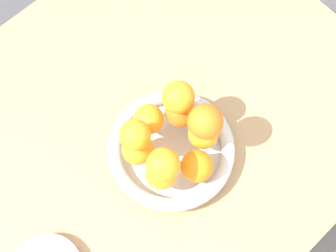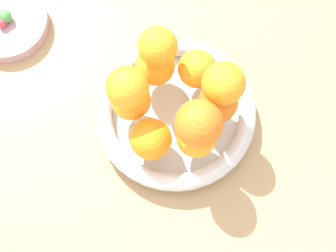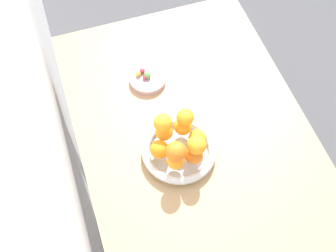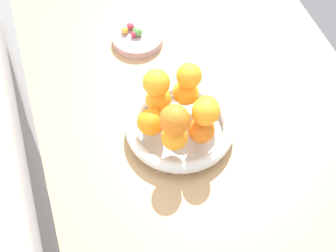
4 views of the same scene
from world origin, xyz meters
name	(u,v)px [view 4 (image 4 of 4)]	position (x,y,z in m)	size (l,w,h in m)	color
ground_plane	(190,236)	(0.00, 0.00, 0.00)	(6.00, 6.00, 0.00)	#4C4C51
dining_table	(199,124)	(0.00, 0.00, 0.65)	(1.10, 0.76, 0.74)	tan
fruit_bowl	(180,128)	(-0.07, 0.08, 0.76)	(0.24, 0.24, 0.04)	silver
candy_dish	(138,38)	(0.24, 0.09, 0.75)	(0.13, 0.13, 0.02)	#B28C99
orange_0	(174,137)	(-0.13, 0.11, 0.81)	(0.06, 0.06, 0.06)	orange
orange_1	(202,130)	(-0.13, 0.05, 0.81)	(0.06, 0.06, 0.06)	orange
orange_2	(206,108)	(-0.07, 0.02, 0.81)	(0.06, 0.06, 0.06)	orange
orange_3	(186,93)	(-0.02, 0.05, 0.81)	(0.06, 0.06, 0.06)	orange
orange_4	(158,99)	(-0.02, 0.11, 0.81)	(0.06, 0.06, 0.06)	orange
orange_5	(151,122)	(-0.07, 0.14, 0.81)	(0.06, 0.06, 0.06)	orange
orange_6	(175,120)	(-0.13, 0.11, 0.87)	(0.06, 0.06, 0.06)	orange
orange_7	(156,83)	(-0.02, 0.11, 0.87)	(0.06, 0.06, 0.06)	orange
orange_8	(206,112)	(-0.12, 0.04, 0.87)	(0.06, 0.06, 0.06)	orange
orange_9	(189,76)	(-0.02, 0.04, 0.87)	(0.05, 0.05, 0.05)	orange
candy_ball_0	(130,26)	(0.26, 0.10, 0.77)	(0.02, 0.02, 0.02)	#C6384C
candy_ball_1	(125,30)	(0.25, 0.12, 0.77)	(0.02, 0.02, 0.02)	gold
candy_ball_2	(134,34)	(0.23, 0.10, 0.77)	(0.02, 0.02, 0.02)	#C6384C
candy_ball_3	(138,32)	(0.23, 0.09, 0.77)	(0.02, 0.02, 0.02)	#4C9947
candy_ball_4	(137,31)	(0.24, 0.09, 0.77)	(0.02, 0.02, 0.02)	#4C9947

